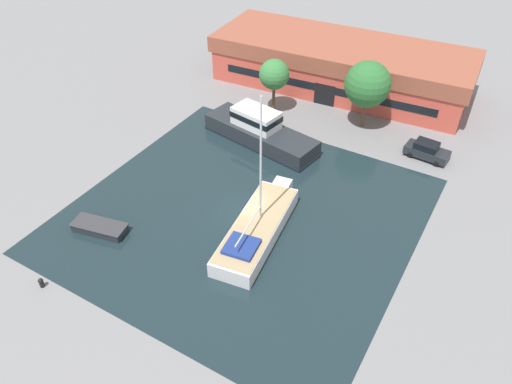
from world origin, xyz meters
TOP-DOWN VIEW (x-y plane):
  - ground_plane at (0.00, 0.00)m, footprint 440.00×440.00m
  - water_canal at (0.00, 0.00)m, footprint 27.33×26.79m
  - warehouse_building at (-2.39, 25.80)m, footprint 30.52×12.63m
  - quay_tree_near_building at (-6.33, 16.60)m, footprint 3.25×3.25m
  - quay_tree_by_water at (3.35, 18.43)m, footprint 4.69×4.69m
  - parked_car at (10.86, 16.02)m, footprint 4.26×2.15m
  - sailboat_moored at (2.24, -1.60)m, footprint 4.77×12.09m
  - motor_cruiser at (-4.50, 10.38)m, footprint 12.79×5.67m
  - small_dinghy at (-8.96, -7.65)m, footprint 4.75×2.65m
  - mooring_bollard at (-8.39, -14.06)m, footprint 0.37×0.37m

SIDE VIEW (x-z plane):
  - ground_plane at x=0.00m, z-range 0.00..0.00m
  - water_canal at x=0.00m, z-range 0.00..0.01m
  - small_dinghy at x=-8.96m, z-range 0.01..0.74m
  - mooring_bollard at x=-8.39m, z-range 0.02..0.82m
  - sailboat_moored at x=2.24m, z-range -5.28..6.82m
  - parked_car at x=10.86m, z-range 0.00..1.69m
  - motor_cruiser at x=-4.50m, z-range -0.48..2.98m
  - warehouse_building at x=-2.39m, z-range 0.04..5.40m
  - quay_tree_near_building at x=-6.33m, z-range 1.33..7.30m
  - quay_tree_by_water at x=3.35m, z-range 1.25..8.46m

